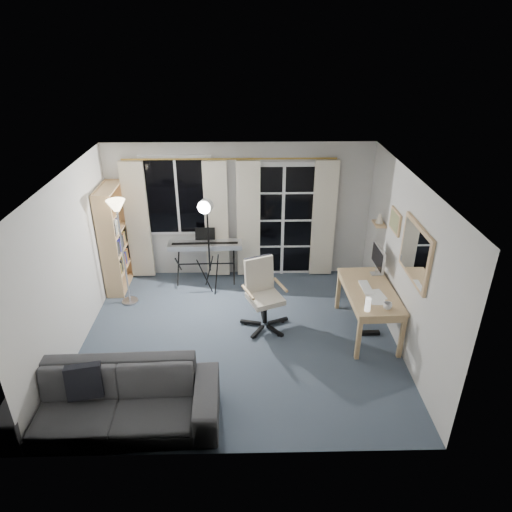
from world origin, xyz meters
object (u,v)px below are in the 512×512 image
(desk, at_px, (370,295))
(sofa, at_px, (113,393))
(bookshelf, at_px, (113,242))
(office_chair, at_px, (262,287))
(studio_light, at_px, (206,217))
(keyboard_piano, at_px, (205,246))
(mug, at_px, (388,305))
(torchiere_lamp, at_px, (118,222))
(monitor, at_px, (378,258))

(desk, relative_size, sofa, 0.58)
(bookshelf, relative_size, office_chair, 1.69)
(office_chair, height_order, sofa, office_chair)
(sofa, bearing_deg, office_chair, 46.89)
(bookshelf, bearing_deg, office_chair, -25.65)
(studio_light, bearing_deg, keyboard_piano, 118.47)
(desk, bearing_deg, bookshelf, 159.02)
(mug, distance_m, sofa, 3.58)
(bookshelf, xyz_separation_m, torchiere_lamp, (0.30, -0.52, 0.57))
(bookshelf, height_order, studio_light, bookshelf)
(torchiere_lamp, bearing_deg, monitor, -6.12)
(monitor, distance_m, mug, 0.98)
(bookshelf, relative_size, sofa, 0.77)
(sofa, bearing_deg, bookshelf, 101.74)
(studio_light, xyz_separation_m, monitor, (2.60, -0.72, -0.39))
(torchiere_lamp, bearing_deg, sofa, -80.28)
(studio_light, relative_size, sofa, 0.73)
(office_chair, bearing_deg, monitor, -15.47)
(torchiere_lamp, xyz_separation_m, studio_light, (1.30, 0.30, -0.06))
(studio_light, bearing_deg, monitor, 1.19)
(sofa, bearing_deg, desk, 25.88)
(studio_light, relative_size, desk, 1.27)
(studio_light, bearing_deg, sofa, -90.05)
(desk, bearing_deg, mug, -80.57)
(bookshelf, distance_m, desk, 4.24)
(keyboard_piano, height_order, mug, keyboard_piano)
(bookshelf, distance_m, keyboard_piano, 1.54)
(torchiere_lamp, xyz_separation_m, sofa, (0.44, -2.57, -0.98))
(office_chair, bearing_deg, mug, -46.53)
(bookshelf, xyz_separation_m, office_chair, (2.45, -1.15, -0.23))
(torchiere_lamp, distance_m, monitor, 3.94)
(mug, relative_size, sofa, 0.05)
(keyboard_piano, relative_size, sofa, 0.54)
(desk, xyz_separation_m, sofa, (-3.26, -1.71, -0.17))
(torchiere_lamp, distance_m, mug, 4.09)
(desk, bearing_deg, studio_light, 152.22)
(office_chair, bearing_deg, sofa, -153.74)
(sofa, bearing_deg, mug, 18.00)
(keyboard_piano, bearing_deg, desk, -33.07)
(torchiere_lamp, xyz_separation_m, mug, (3.80, -1.37, -0.66))
(desk, bearing_deg, torchiere_lamp, 164.92)
(studio_light, relative_size, office_chair, 1.60)
(monitor, relative_size, mug, 4.40)
(office_chair, distance_m, desk, 1.57)
(studio_light, distance_m, mug, 3.06)
(bookshelf, relative_size, keyboard_piano, 1.42)
(studio_light, xyz_separation_m, sofa, (-0.86, -2.87, -0.92))
(studio_light, xyz_separation_m, mug, (2.50, -1.67, -0.60))
(mug, bearing_deg, monitor, 84.19)
(monitor, bearing_deg, office_chair, -174.95)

